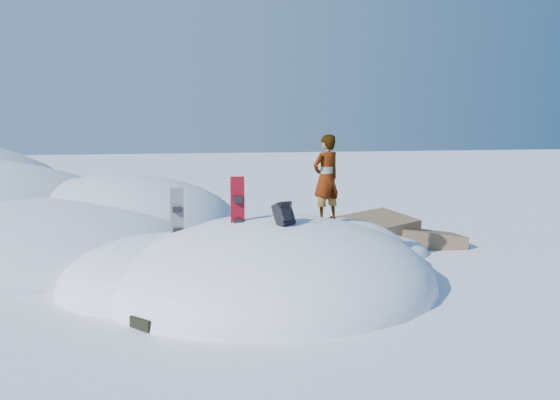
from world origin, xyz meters
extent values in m
plane|color=white|center=(0.00, 0.00, 0.00)|extent=(120.00, 120.00, 0.00)
ellipsoid|color=silver|center=(0.00, 0.00, 0.00)|extent=(7.00, 6.00, 3.00)
ellipsoid|color=silver|center=(-2.20, 0.60, 0.00)|extent=(4.40, 4.00, 2.20)
ellipsoid|color=silver|center=(1.80, 0.80, 0.00)|extent=(3.60, 3.20, 2.50)
ellipsoid|color=silver|center=(-6.00, 5.00, 0.00)|extent=(10.00, 9.00, 2.80)
ellipsoid|color=silver|center=(-3.50, 7.50, 0.00)|extent=(8.00, 8.00, 3.60)
ellipsoid|color=silver|center=(-5.50, 4.00, 0.00)|extent=(6.00, 5.00, 1.80)
cube|color=brown|center=(3.60, 3.40, 0.10)|extent=(2.82, 2.41, 1.62)
cube|color=brown|center=(5.20, 3.00, -0.10)|extent=(2.16, 1.80, 1.33)
cube|color=brown|center=(4.20, 4.60, 0.00)|extent=(2.08, 2.01, 1.10)
ellipsoid|color=silver|center=(3.20, 2.40, 0.00)|extent=(3.20, 2.40, 1.00)
cube|color=red|center=(-0.76, -0.16, 1.61)|extent=(0.28, 0.06, 1.51)
cube|color=black|center=(-0.76, -0.22, 1.92)|extent=(0.19, 0.11, 0.12)
cube|color=black|center=(-0.76, -0.22, 1.46)|extent=(0.19, 0.11, 0.12)
cube|color=black|center=(-1.93, 0.37, 1.38)|extent=(0.29, 0.18, 1.46)
cube|color=black|center=(-1.93, 0.32, 1.68)|extent=(0.19, 0.13, 0.12)
cube|color=black|center=(-1.93, 0.32, 1.24)|extent=(0.19, 0.13, 0.12)
cube|color=black|center=(0.07, -0.63, 1.65)|extent=(0.47, 0.50, 0.51)
cube|color=black|center=(0.07, -0.78, 1.67)|extent=(0.29, 0.28, 0.27)
cylinder|color=black|center=(-0.03, -0.76, 1.77)|extent=(0.04, 0.18, 0.34)
cylinder|color=black|center=(0.17, -0.76, 1.77)|extent=(0.04, 0.18, 0.34)
cube|color=black|center=(-2.44, -1.67, 0.11)|extent=(0.84, 0.81, 0.19)
cube|color=black|center=(-2.12, -1.46, 0.19)|extent=(0.39, 0.30, 0.13)
imported|color=slate|center=(1.30, 0.45, 2.24)|extent=(0.81, 0.68, 1.89)
camera|label=1|loc=(-2.46, -10.85, 3.34)|focal=35.00mm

